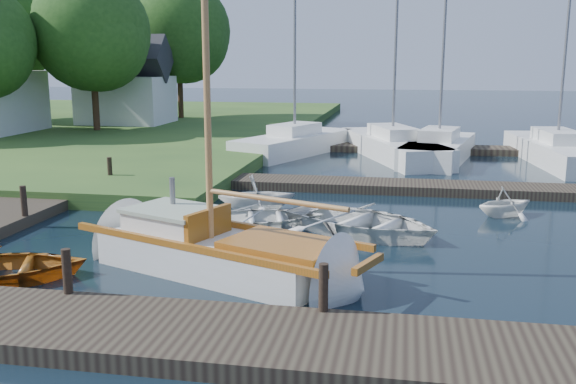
% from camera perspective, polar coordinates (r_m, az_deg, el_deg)
% --- Properties ---
extents(ground, '(160.00, 160.00, 0.00)m').
position_cam_1_polar(ground, '(15.63, -0.00, -4.31)').
color(ground, black).
rests_on(ground, ground).
extents(near_dock, '(18.00, 2.20, 0.30)m').
position_cam_1_polar(near_dock, '(10.08, -6.32, -12.76)').
color(near_dock, black).
rests_on(near_dock, ground).
extents(left_dock, '(2.20, 18.00, 0.30)m').
position_cam_1_polar(left_dock, '(20.33, -21.67, -0.94)').
color(left_dock, black).
rests_on(left_dock, ground).
extents(far_dock, '(14.00, 1.60, 0.30)m').
position_cam_1_polar(far_dock, '(21.69, 8.32, 0.52)').
color(far_dock, black).
rests_on(far_dock, ground).
extents(pontoon, '(30.00, 1.60, 0.30)m').
position_cam_1_polar(pontoon, '(31.90, 23.54, 3.24)').
color(pontoon, black).
rests_on(pontoon, ground).
extents(mooring_post_1, '(0.16, 0.16, 0.80)m').
position_cam_1_polar(mooring_post_1, '(11.88, -19.05, -6.67)').
color(mooring_post_1, black).
rests_on(mooring_post_1, near_dock).
extents(mooring_post_2, '(0.16, 0.16, 0.80)m').
position_cam_1_polar(mooring_post_2, '(10.49, 3.17, -8.47)').
color(mooring_post_2, black).
rests_on(mooring_post_2, near_dock).
extents(mooring_post_4, '(0.16, 0.16, 0.80)m').
position_cam_1_polar(mooring_post_4, '(18.05, -22.43, -0.74)').
color(mooring_post_4, black).
rests_on(mooring_post_4, left_dock).
extents(mooring_post_5, '(0.16, 0.16, 0.80)m').
position_cam_1_polar(mooring_post_5, '(22.32, -15.56, 1.97)').
color(mooring_post_5, black).
rests_on(mooring_post_5, left_dock).
extents(sailboat, '(7.36, 4.50, 9.83)m').
position_cam_1_polar(sailboat, '(13.33, -5.63, -5.68)').
color(sailboat, white).
rests_on(sailboat, ground).
extents(tender_a, '(3.88, 3.22, 0.70)m').
position_cam_1_polar(tender_a, '(16.69, -2.56, -2.05)').
color(tender_a, white).
rests_on(tender_a, ground).
extents(tender_b, '(2.71, 2.51, 1.17)m').
position_cam_1_polar(tender_b, '(18.45, -2.80, 0.04)').
color(tender_b, white).
rests_on(tender_b, ground).
extents(tender_c, '(4.92, 4.41, 0.84)m').
position_cam_1_polar(tender_c, '(16.16, 6.61, -2.32)').
color(tender_c, white).
rests_on(tender_c, ground).
extents(tender_d, '(2.35, 2.28, 0.94)m').
position_cam_1_polar(tender_d, '(18.91, 18.77, -0.64)').
color(tender_d, white).
rests_on(tender_d, ground).
extents(marina_boat_0, '(4.91, 7.62, 11.02)m').
position_cam_1_polar(marina_boat_0, '(29.78, 0.59, 4.51)').
color(marina_boat_0, white).
rests_on(marina_boat_0, ground).
extents(marina_boat_1, '(5.28, 9.05, 10.56)m').
position_cam_1_polar(marina_boat_1, '(29.09, 9.27, 4.16)').
color(marina_boat_1, white).
rests_on(marina_boat_1, ground).
extents(marina_boat_2, '(3.66, 7.31, 11.47)m').
position_cam_1_polar(marina_boat_2, '(28.51, 13.25, 3.89)').
color(marina_boat_2, white).
rests_on(marina_boat_2, ground).
extents(marina_boat_3, '(3.15, 8.80, 11.18)m').
position_cam_1_polar(marina_boat_3, '(29.42, 22.79, 3.49)').
color(marina_boat_3, white).
rests_on(marina_boat_3, ground).
extents(house_c, '(5.25, 4.00, 5.28)m').
position_cam_1_polar(house_c, '(40.43, -14.21, 8.92)').
color(house_c, silver).
rests_on(house_c, shore).
extents(tree_3, '(6.41, 6.38, 8.74)m').
position_cam_1_polar(tree_3, '(36.86, -17.06, 13.55)').
color(tree_3, '#332114').
rests_on(tree_3, shore).
extents(tree_4, '(7.01, 7.01, 9.66)m').
position_cam_1_polar(tree_4, '(44.39, -24.14, 13.39)').
color(tree_4, '#332114').
rests_on(tree_4, shore).
extents(tree_7, '(6.83, 6.83, 9.38)m').
position_cam_1_polar(tree_7, '(43.43, -9.70, 14.06)').
color(tree_7, '#332114').
rests_on(tree_7, shore).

